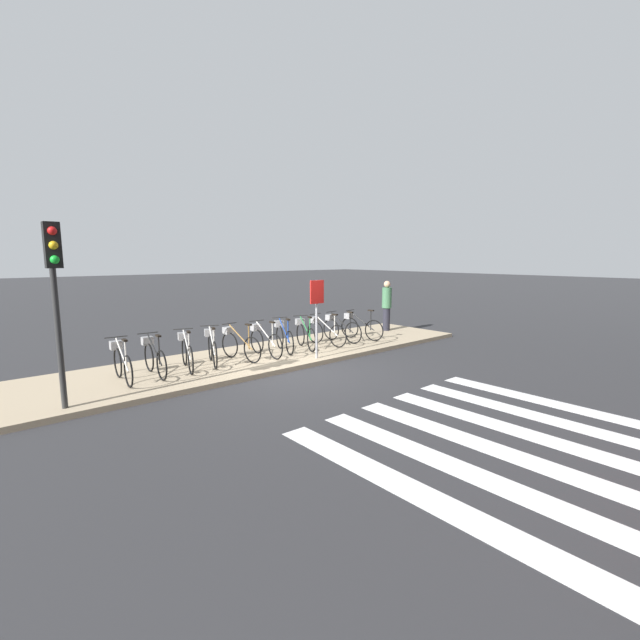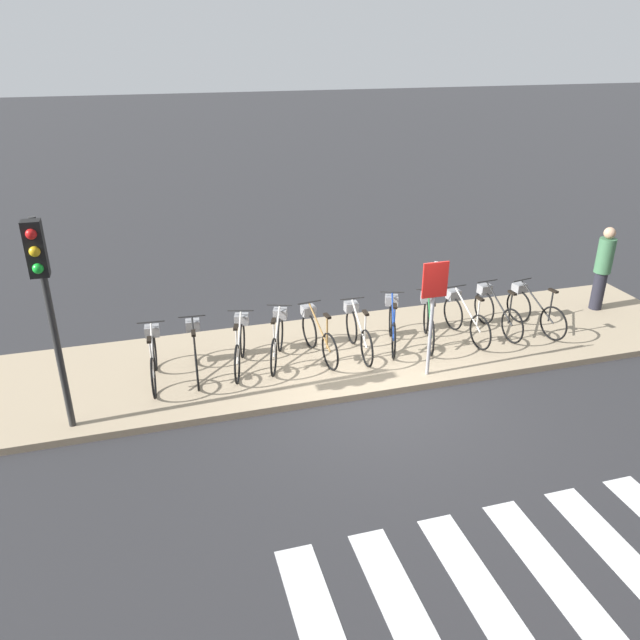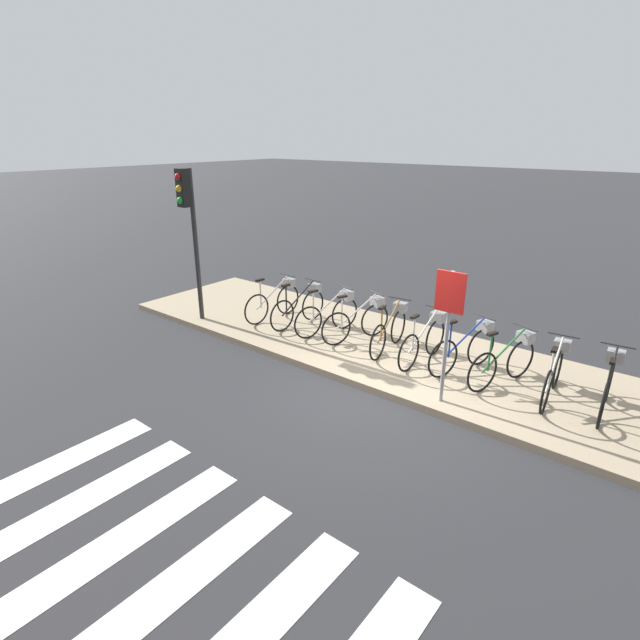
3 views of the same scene
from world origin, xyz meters
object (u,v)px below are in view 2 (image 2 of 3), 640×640
parked_bicycle_2 (240,344)px  parked_bicycle_9 (495,310)px  parked_bicycle_6 (392,323)px  parked_bicycle_10 (533,308)px  parked_bicycle_1 (195,350)px  parked_bicycle_3 (278,338)px  traffic_light (43,284)px  parked_bicycle_0 (153,357)px  sign_post (433,300)px  parked_bicycle_8 (464,316)px  parked_bicycle_7 (428,320)px  parked_bicycle_4 (317,334)px  parked_bicycle_5 (357,330)px  pedestrian (603,267)px

parked_bicycle_2 → parked_bicycle_9: 5.05m
parked_bicycle_6 → parked_bicycle_10: bearing=-2.7°
parked_bicycle_1 → parked_bicycle_3: (1.46, 0.08, 0.00)m
parked_bicycle_6 → traffic_light: 6.07m
parked_bicycle_3 → parked_bicycle_0: bearing=-176.6°
sign_post → parked_bicycle_6: bearing=97.3°
parked_bicycle_3 → parked_bicycle_9: same height
parked_bicycle_0 → parked_bicycle_8: 5.79m
parked_bicycle_0 → parked_bicycle_7: bearing=0.9°
parked_bicycle_6 → parked_bicycle_0: bearing=-178.0°
parked_bicycle_0 → parked_bicycle_4: same height
parked_bicycle_8 → parked_bicycle_9: bearing=6.6°
parked_bicycle_3 → parked_bicycle_6: (2.20, 0.02, 0.00)m
parked_bicycle_2 → traffic_light: 3.55m
parked_bicycle_4 → parked_bicycle_8: 2.91m
parked_bicycle_3 → traffic_light: size_ratio=0.47×
parked_bicycle_1 → parked_bicycle_10: 6.57m
parked_bicycle_5 → parked_bicycle_4: bearing=175.9°
parked_bicycle_5 → parked_bicycle_6: size_ratio=1.05×
parked_bicycle_8 → parked_bicycle_9: 0.73m
parked_bicycle_1 → parked_bicycle_10: size_ratio=1.01×
parked_bicycle_1 → traffic_light: 2.98m
parked_bicycle_7 → sign_post: sign_post is taller
parked_bicycle_1 → parked_bicycle_3: size_ratio=1.05×
parked_bicycle_3 → pedestrian: (7.03, 0.38, 0.51)m
traffic_light → parked_bicycle_8: bearing=9.9°
parked_bicycle_9 → sign_post: (-2.01, -1.26, 0.96)m
parked_bicycle_3 → parked_bicycle_2: bearing=-175.0°
parked_bicycle_1 → parked_bicycle_4: 2.18m
parked_bicycle_5 → traffic_light: (-4.90, -1.21, 1.88)m
parked_bicycle_5 → traffic_light: traffic_light is taller
parked_bicycle_6 → parked_bicycle_9: 2.17m
parked_bicycle_1 → parked_bicycle_8: 5.10m
parked_bicycle_1 → parked_bicycle_2: bearing=1.6°
parked_bicycle_2 → pedestrian: bearing=3.3°
sign_post → parked_bicycle_7: bearing=65.4°
parked_bicycle_5 → parked_bicycle_10: (3.64, -0.02, 0.00)m
parked_bicycle_8 → sign_post: 1.98m
parked_bicycle_3 → parked_bicycle_6: size_ratio=0.99×
parked_bicycle_3 → parked_bicycle_10: 5.11m
parked_bicycle_8 → traffic_light: (-7.06, -1.23, 1.88)m
parked_bicycle_2 → parked_bicycle_10: 5.79m
parked_bicycle_7 → parked_bicycle_6: bearing=173.9°
parked_bicycle_2 → parked_bicycle_6: (2.88, 0.08, 0.00)m
parked_bicycle_6 → traffic_light: (-5.62, -1.32, 1.88)m
parked_bicycle_8 → parked_bicycle_6: bearing=176.4°
parked_bicycle_1 → parked_bicycle_6: same height
parked_bicycle_9 → parked_bicycle_1: bearing=-179.0°
parked_bicycle_2 → parked_bicycle_9: same height
parked_bicycle_9 → parked_bicycle_4: bearing=-179.2°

